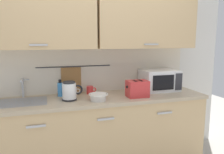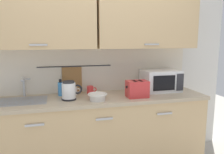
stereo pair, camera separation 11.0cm
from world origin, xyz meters
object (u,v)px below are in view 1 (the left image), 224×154
Objects in this scene: electric_kettle at (70,91)px; mug_near_sink at (74,91)px; dish_soap_bottle at (60,89)px; mug_by_kettle at (90,90)px; toaster at (137,89)px; microwave at (159,80)px; mixing_bowl at (98,97)px.

electric_kettle is 0.23m from mug_near_sink.
mug_by_kettle is (0.36, 0.01, -0.04)m from dish_soap_bottle.
dish_soap_bottle is 0.90m from toaster.
microwave reaches higher than dish_soap_bottle.
mug_near_sink is (0.16, 0.01, -0.04)m from dish_soap_bottle.
electric_kettle reaches higher than mug_near_sink.
microwave is 1.18m from electric_kettle.
electric_kettle is 1.89× the size of mug_by_kettle.
dish_soap_bottle is 0.16m from mug_near_sink.
microwave is 2.15× the size of mixing_bowl.
mug_by_kettle is at bearing 175.86° from microwave.
electric_kettle is at bearing -140.75° from mug_by_kettle.
microwave is at bearing 7.52° from electric_kettle.
mixing_bowl is (0.22, -0.32, -0.00)m from mug_near_sink.
dish_soap_bottle is (-0.09, 0.21, -0.01)m from electric_kettle.
electric_kettle is 0.89× the size of toaster.
electric_kettle is at bearing -172.48° from microwave.
mug_by_kettle is at bearing 149.25° from toaster.
electric_kettle is at bearing 159.89° from mixing_bowl.
toaster is at bearing -18.32° from dish_soap_bottle.
mug_by_kettle is at bearing 39.25° from electric_kettle.
mixing_bowl is at bearing -55.10° from mug_near_sink.
dish_soap_bottle reaches higher than toaster.
mug_near_sink is 0.75m from toaster.
mug_by_kettle is at bearing 1.88° from mug_near_sink.
mug_near_sink is at bearing 2.21° from dish_soap_bottle.
dish_soap_bottle is 1.63× the size of mug_by_kettle.
microwave is at bearing 29.57° from toaster.
microwave is 0.91m from mug_by_kettle.
mug_near_sink is 0.20m from mug_by_kettle.
toaster is at bearing -5.64° from electric_kettle.
microwave is at bearing -3.05° from mug_near_sink.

